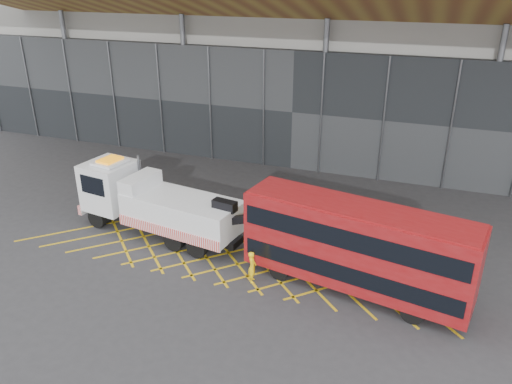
% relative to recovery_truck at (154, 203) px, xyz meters
% --- Properties ---
extents(ground_plane, '(120.00, 120.00, 0.00)m').
position_rel_recovery_truck_xyz_m(ground_plane, '(2.03, 0.14, -1.72)').
color(ground_plane, '#2D2D30').
extents(road_markings, '(21.56, 7.16, 0.01)m').
position_rel_recovery_truck_xyz_m(road_markings, '(4.43, 0.14, -1.71)').
color(road_markings, gold).
rests_on(road_markings, ground_plane).
extents(construction_building, '(55.00, 23.97, 18.00)m').
position_rel_recovery_truck_xyz_m(construction_building, '(3.95, 18.54, 7.26)').
color(construction_building, gray).
rests_on(construction_building, ground_plane).
extents(recovery_truck, '(10.72, 3.86, 3.72)m').
position_rel_recovery_truck_xyz_m(recovery_truck, '(0.00, 0.00, 0.00)').
color(recovery_truck, black).
rests_on(recovery_truck, ground_plane).
extents(bus_towed, '(9.95, 4.01, 3.95)m').
position_rel_recovery_truck_xyz_m(bus_towed, '(10.65, -1.58, 0.48)').
color(bus_towed, maroon).
rests_on(bus_towed, ground_plane).
extents(worker, '(0.52, 0.63, 1.49)m').
position_rel_recovery_truck_xyz_m(worker, '(6.38, -2.53, -0.97)').
color(worker, yellow).
rests_on(worker, ground_plane).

